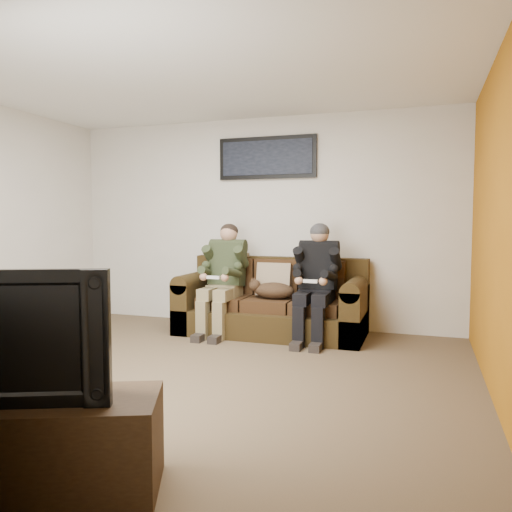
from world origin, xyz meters
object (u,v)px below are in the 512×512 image
(person_right, at_px, (316,275))
(tv_stand, at_px, (0,448))
(person_left, at_px, (224,272))
(sofa, at_px, (273,305))
(framed_poster, at_px, (267,158))
(cat, at_px, (272,290))

(person_right, xyz_separation_m, tv_stand, (-0.77, -3.60, -0.49))
(person_left, relative_size, person_right, 0.99)
(sofa, distance_m, framed_poster, 1.82)
(person_left, distance_m, person_right, 1.10)
(person_right, relative_size, tv_stand, 0.87)
(tv_stand, bearing_deg, framed_poster, 66.46)
(sofa, relative_size, tv_stand, 1.44)
(tv_stand, bearing_deg, sofa, 63.40)
(cat, distance_m, tv_stand, 3.64)
(sofa, bearing_deg, person_left, -162.00)
(person_left, relative_size, framed_poster, 1.03)
(person_left, bearing_deg, cat, 1.64)
(framed_poster, distance_m, tv_stand, 4.56)
(sofa, bearing_deg, tv_stand, -93.35)
(person_left, bearing_deg, sofa, 18.00)
(cat, bearing_deg, sofa, 103.63)
(person_left, height_order, tv_stand, person_left)
(sofa, height_order, framed_poster, framed_poster)
(cat, relative_size, tv_stand, 0.44)
(person_left, height_order, person_right, person_right)
(person_right, distance_m, framed_poster, 1.67)
(person_left, distance_m, cat, 0.62)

